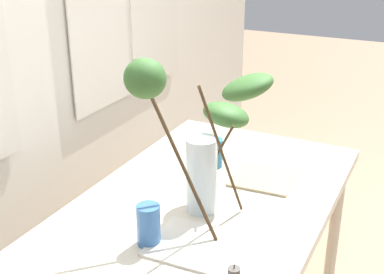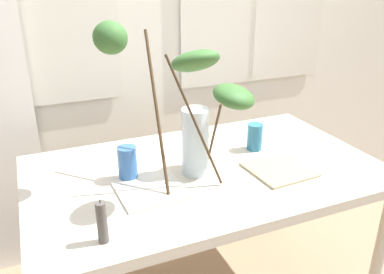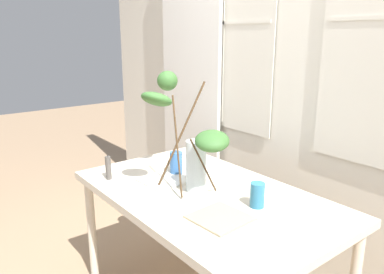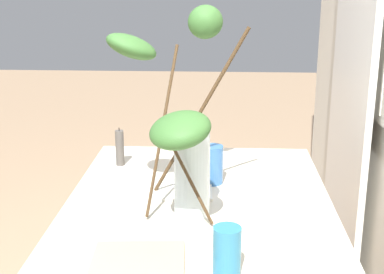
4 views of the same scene
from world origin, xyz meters
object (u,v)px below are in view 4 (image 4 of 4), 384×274
object	(u,v)px
drinking_glass_blue_right	(227,250)
pillar_candle	(120,148)
plate_square_left	(176,186)
plate_square_right	(137,265)
vase_with_branches	(182,118)
drinking_glass_blue_left	(212,165)
dining_table	(197,242)

from	to	relation	value
drinking_glass_blue_right	pillar_candle	bearing A→B (deg)	-152.57
plate_square_left	plate_square_right	size ratio (longest dim) A/B	1.02
drinking_glass_blue_right	plate_square_right	distance (m)	0.24
vase_with_branches	plate_square_left	bearing A→B (deg)	-169.93
drinking_glass_blue_left	plate_square_right	xyz separation A→B (m)	(0.62, -0.19, -0.07)
drinking_glass_blue_right	drinking_glass_blue_left	bearing A→B (deg)	-175.60
plate_square_right	plate_square_left	bearing A→B (deg)	174.00
plate_square_left	pillar_candle	distance (m)	0.34
drinking_glass_blue_left	pillar_candle	size ratio (longest dim) A/B	0.92
plate_square_right	pillar_candle	world-z (taller)	pillar_candle
pillar_candle	drinking_glass_blue_left	bearing A→B (deg)	64.40
vase_with_branches	drinking_glass_blue_left	xyz separation A→B (m)	(-0.25, 0.09, -0.24)
drinking_glass_blue_left	drinking_glass_blue_right	bearing A→B (deg)	4.40
plate_square_left	plate_square_right	xyz separation A→B (m)	(0.56, -0.06, 0.00)
pillar_candle	plate_square_right	bearing A→B (deg)	13.19
plate_square_left	plate_square_right	distance (m)	0.56
drinking_glass_blue_left	plate_square_right	distance (m)	0.65
drinking_glass_blue_left	pillar_candle	xyz separation A→B (m)	(-0.18, -0.37, 0.00)
dining_table	plate_square_right	world-z (taller)	plate_square_right
drinking_glass_blue_left	drinking_glass_blue_right	world-z (taller)	drinking_glass_blue_left
drinking_glass_blue_left	pillar_candle	bearing A→B (deg)	-115.60
plate_square_left	vase_with_branches	bearing A→B (deg)	10.07
plate_square_left	dining_table	bearing A→B (deg)	16.98
plate_square_left	drinking_glass_blue_right	bearing A→B (deg)	16.91
plate_square_right	pillar_candle	size ratio (longest dim) A/B	1.60
dining_table	plate_square_left	xyz separation A→B (m)	(-0.28, -0.09, 0.07)
plate_square_left	plate_square_right	bearing A→B (deg)	-6.00
dining_table	drinking_glass_blue_right	world-z (taller)	drinking_glass_blue_right
dining_table	plate_square_left	world-z (taller)	plate_square_left
plate_square_left	drinking_glass_blue_left	bearing A→B (deg)	112.63
dining_table	pillar_candle	xyz separation A→B (m)	(-0.51, -0.33, 0.14)
plate_square_right	dining_table	bearing A→B (deg)	152.72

